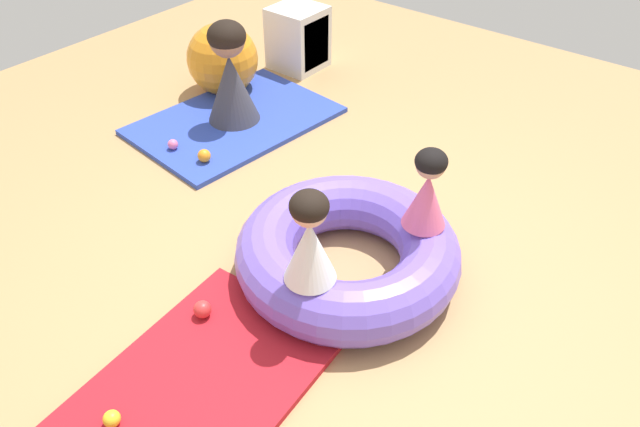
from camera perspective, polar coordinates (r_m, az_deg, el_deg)
ground_plane at (r=3.58m, az=-0.30°, el=-5.81°), size 8.00×8.00×0.00m
gym_mat_center_rear at (r=3.06m, az=-13.01°, el=-17.07°), size 1.65×1.02×0.04m
gym_mat_front at (r=5.02m, az=-7.96°, el=8.59°), size 1.64×1.21×0.04m
inflatable_cushion at (r=3.47m, az=2.59°, el=-3.66°), size 1.28×1.28×0.34m
child_in_white at (r=2.91m, az=-0.98°, el=-2.33°), size 0.38×0.38×0.52m
child_in_pink at (r=3.30m, az=10.02°, el=2.24°), size 0.31×0.31×0.48m
adult_seated at (r=4.83m, az=-8.39°, el=12.81°), size 0.52×0.52×0.81m
play_ball_orange at (r=4.49m, az=-10.78°, el=5.33°), size 0.10×0.10×0.10m
play_ball_yellow at (r=3.03m, az=-18.89°, el=-17.70°), size 0.08×0.08×0.08m
play_ball_red at (r=3.33m, az=-10.93°, el=-8.79°), size 0.10×0.10×0.10m
play_ball_pink at (r=4.69m, az=-13.59°, el=6.30°), size 0.08×0.08×0.08m
exercise_ball_large at (r=5.40m, az=-9.10°, el=14.07°), size 0.60×0.60×0.60m
storage_cube at (r=5.79m, az=-1.87°, el=16.04°), size 0.44×0.44×0.56m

